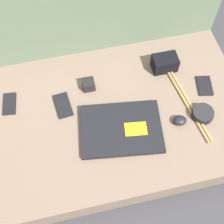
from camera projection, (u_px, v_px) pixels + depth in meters
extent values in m
plane|color=#38383D|center=(112.00, 127.00, 1.44)|extent=(8.00, 8.00, 0.00)
cube|color=#7A6656|center=(112.00, 121.00, 1.39)|extent=(1.19, 0.72, 0.12)
cube|color=#60755B|center=(90.00, 15.00, 1.44)|extent=(1.19, 0.20, 0.51)
cube|color=black|center=(121.00, 129.00, 1.29)|extent=(0.36, 0.28, 0.02)
cube|color=yellow|center=(136.00, 129.00, 1.27)|extent=(0.10, 0.07, 0.00)
ellipsoid|color=black|center=(180.00, 121.00, 1.30)|extent=(0.06, 0.05, 0.03)
cylinder|color=black|center=(202.00, 114.00, 1.32)|extent=(0.09, 0.09, 0.02)
cylinder|color=#232328|center=(203.00, 112.00, 1.31)|extent=(0.09, 0.09, 0.01)
cube|color=black|center=(63.00, 105.00, 1.35)|extent=(0.08, 0.13, 0.01)
cube|color=black|center=(204.00, 86.00, 1.40)|extent=(0.08, 0.11, 0.01)
cube|color=black|center=(10.00, 104.00, 1.35)|extent=(0.07, 0.11, 0.01)
cube|color=black|center=(165.00, 63.00, 1.42)|extent=(0.11, 0.08, 0.07)
cube|color=black|center=(89.00, 85.00, 1.38)|extent=(0.05, 0.05, 0.05)
cylinder|color=tan|center=(187.00, 105.00, 1.35)|extent=(0.07, 0.38, 0.01)
cylinder|color=tan|center=(190.00, 104.00, 1.35)|extent=(0.07, 0.38, 0.01)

